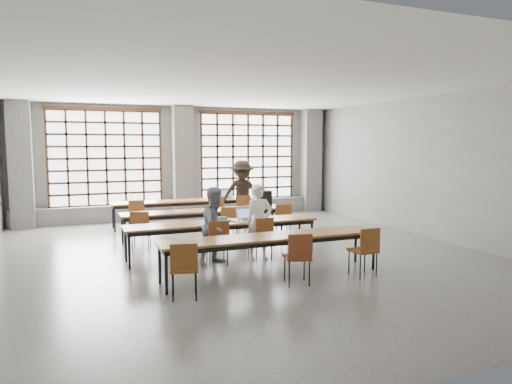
# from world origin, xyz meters

# --- Properties ---
(floor) EXTENTS (11.00, 11.00, 0.00)m
(floor) POSITION_xyz_m (0.00, 0.00, 0.00)
(floor) COLOR #50504D
(floor) RESTS_ON ground
(ceiling) EXTENTS (11.00, 11.00, 0.00)m
(ceiling) POSITION_xyz_m (0.00, 0.00, 3.50)
(ceiling) COLOR silver
(ceiling) RESTS_ON floor
(wall_back) EXTENTS (10.00, 0.00, 10.00)m
(wall_back) POSITION_xyz_m (0.00, 5.50, 1.75)
(wall_back) COLOR slate
(wall_back) RESTS_ON floor
(wall_front) EXTENTS (10.00, 0.00, 10.00)m
(wall_front) POSITION_xyz_m (0.00, -5.50, 1.75)
(wall_front) COLOR slate
(wall_front) RESTS_ON floor
(wall_right) EXTENTS (0.00, 11.00, 11.00)m
(wall_right) POSITION_xyz_m (5.00, 0.00, 1.75)
(wall_right) COLOR slate
(wall_right) RESTS_ON floor
(column_left) EXTENTS (0.60, 0.55, 3.50)m
(column_left) POSITION_xyz_m (-4.50, 5.22, 1.75)
(column_left) COLOR #535351
(column_left) RESTS_ON floor
(column_mid) EXTENTS (0.60, 0.55, 3.50)m
(column_mid) POSITION_xyz_m (0.00, 5.22, 1.75)
(column_mid) COLOR #535351
(column_mid) RESTS_ON floor
(column_right) EXTENTS (0.60, 0.55, 3.50)m
(column_right) POSITION_xyz_m (4.50, 5.22, 1.75)
(column_right) COLOR #535351
(column_right) RESTS_ON floor
(window_left) EXTENTS (3.32, 0.12, 3.00)m
(window_left) POSITION_xyz_m (-2.25, 5.42, 1.90)
(window_left) COLOR white
(window_left) RESTS_ON wall_back
(window_right) EXTENTS (3.32, 0.12, 3.00)m
(window_right) POSITION_xyz_m (2.25, 5.42, 1.90)
(window_right) COLOR white
(window_right) RESTS_ON wall_back
(sill_ledge) EXTENTS (9.80, 0.35, 0.50)m
(sill_ledge) POSITION_xyz_m (0.00, 5.30, 0.25)
(sill_ledge) COLOR #535351
(sill_ledge) RESTS_ON floor
(desk_row_a) EXTENTS (4.00, 0.70, 0.73)m
(desk_row_a) POSITION_xyz_m (-0.28, 3.93, 0.66)
(desk_row_a) COLOR brown
(desk_row_a) RESTS_ON floor
(desk_row_b) EXTENTS (4.00, 0.70, 0.73)m
(desk_row_b) POSITION_xyz_m (-0.24, 1.83, 0.66)
(desk_row_b) COLOR brown
(desk_row_b) RESTS_ON floor
(desk_row_c) EXTENTS (4.00, 0.70, 0.73)m
(desk_row_c) POSITION_xyz_m (-0.34, 0.07, 0.66)
(desk_row_c) COLOR brown
(desk_row_c) RESTS_ON floor
(desk_row_d) EXTENTS (4.00, 0.70, 0.73)m
(desk_row_d) POSITION_xyz_m (0.03, -1.63, 0.66)
(desk_row_d) COLOR brown
(desk_row_d) RESTS_ON floor
(chair_back_left) EXTENTS (0.43, 0.44, 0.88)m
(chair_back_left) POSITION_xyz_m (-1.68, 3.30, 0.54)
(chair_back_left) COLOR brown
(chair_back_left) RESTS_ON floor
(chair_back_mid) EXTENTS (0.48, 0.49, 0.88)m
(chair_back_mid) POSITION_xyz_m (0.51, 3.31, 0.54)
(chair_back_mid) COLOR brown
(chair_back_mid) RESTS_ON floor
(chair_back_right) EXTENTS (0.51, 0.51, 0.88)m
(chair_back_right) POSITION_xyz_m (1.30, 3.31, 0.54)
(chair_back_right) COLOR brown
(chair_back_right) RESTS_ON floor
(chair_mid_left) EXTENTS (0.52, 0.52, 0.88)m
(chair_mid_left) POSITION_xyz_m (-1.86, 1.20, 0.54)
(chair_mid_left) COLOR brown
(chair_mid_left) RESTS_ON floor
(chair_mid_centre) EXTENTS (0.47, 0.48, 0.88)m
(chair_mid_centre) POSITION_xyz_m (0.15, 1.20, 0.54)
(chair_mid_centre) COLOR brown
(chair_mid_centre) RESTS_ON floor
(chair_mid_right) EXTENTS (0.50, 0.50, 0.88)m
(chair_mid_right) POSITION_xyz_m (1.55, 1.20, 0.54)
(chair_mid_right) COLOR brown
(chair_mid_right) RESTS_ON floor
(chair_front_left) EXTENTS (0.46, 0.47, 0.88)m
(chair_front_left) POSITION_xyz_m (-0.64, -0.56, 0.54)
(chair_front_left) COLOR brown
(chair_front_left) RESTS_ON floor
(chair_front_right) EXTENTS (0.45, 0.46, 0.88)m
(chair_front_right) POSITION_xyz_m (0.27, -0.56, 0.54)
(chair_front_right) COLOR brown
(chair_front_right) RESTS_ON floor
(chair_near_left) EXTENTS (0.50, 0.50, 0.88)m
(chair_near_left) POSITION_xyz_m (-1.69, -2.25, 0.54)
(chair_near_left) COLOR brown
(chair_near_left) RESTS_ON floor
(chair_near_mid) EXTENTS (0.50, 0.51, 0.88)m
(chair_near_mid) POSITION_xyz_m (0.21, -2.25, 0.54)
(chair_near_mid) COLOR brown
(chair_near_mid) RESTS_ON floor
(chair_near_right) EXTENTS (0.43, 0.43, 0.88)m
(chair_near_right) POSITION_xyz_m (1.53, -2.26, 0.54)
(chair_near_right) COLOR brown
(chair_near_right) RESTS_ON floor
(student_male) EXTENTS (0.56, 0.37, 1.52)m
(student_male) POSITION_xyz_m (0.26, -0.43, 0.76)
(student_male) COLOR white
(student_male) RESTS_ON floor
(student_female) EXTENTS (0.90, 0.82, 1.50)m
(student_female) POSITION_xyz_m (-0.64, -0.43, 0.75)
(student_female) COLOR #172346
(student_female) RESTS_ON floor
(student_back) EXTENTS (1.34, 0.99, 1.86)m
(student_back) POSITION_xyz_m (1.32, 3.43, 0.93)
(student_back) COLOR black
(student_back) RESTS_ON floor
(laptop_front) EXTENTS (0.42, 0.37, 0.26)m
(laptop_front) POSITION_xyz_m (0.20, 0.18, 0.79)
(laptop_front) COLOR #ABABAF
(laptop_front) RESTS_ON desk_row_c
(laptop_back) EXTENTS (0.39, 0.34, 0.26)m
(laptop_back) POSITION_xyz_m (1.06, 4.04, 0.79)
(laptop_back) COLOR silver
(laptop_back) RESTS_ON desk_row_a
(mouse) EXTENTS (0.11, 0.08, 0.04)m
(mouse) POSITION_xyz_m (0.61, 0.05, 0.75)
(mouse) COLOR white
(mouse) RESTS_ON desk_row_c
(green_box) EXTENTS (0.26, 0.15, 0.09)m
(green_box) POSITION_xyz_m (-0.39, 0.15, 0.78)
(green_box) COLOR green
(green_box) RESTS_ON desk_row_c
(phone) EXTENTS (0.14, 0.08, 0.01)m
(phone) POSITION_xyz_m (-0.16, -0.03, 0.74)
(phone) COLOR black
(phone) RESTS_ON desk_row_c
(paper_sheet_a) EXTENTS (0.30, 0.21, 0.00)m
(paper_sheet_a) POSITION_xyz_m (-0.84, 1.88, 0.73)
(paper_sheet_a) COLOR silver
(paper_sheet_a) RESTS_ON desk_row_b
(paper_sheet_c) EXTENTS (0.33, 0.26, 0.00)m
(paper_sheet_c) POSITION_xyz_m (-0.14, 1.83, 0.73)
(paper_sheet_c) COLOR white
(paper_sheet_c) RESTS_ON desk_row_b
(backpack) EXTENTS (0.34, 0.23, 0.40)m
(backpack) POSITION_xyz_m (1.36, 1.88, 0.93)
(backpack) COLOR black
(backpack) RESTS_ON desk_row_b
(plastic_bag) EXTENTS (0.27, 0.22, 0.29)m
(plastic_bag) POSITION_xyz_m (0.62, 3.98, 0.87)
(plastic_bag) COLOR silver
(plastic_bag) RESTS_ON desk_row_a
(red_pouch) EXTENTS (0.20, 0.09, 0.06)m
(red_pouch) POSITION_xyz_m (-1.67, -2.18, 0.50)
(red_pouch) COLOR #B31618
(red_pouch) RESTS_ON chair_near_left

